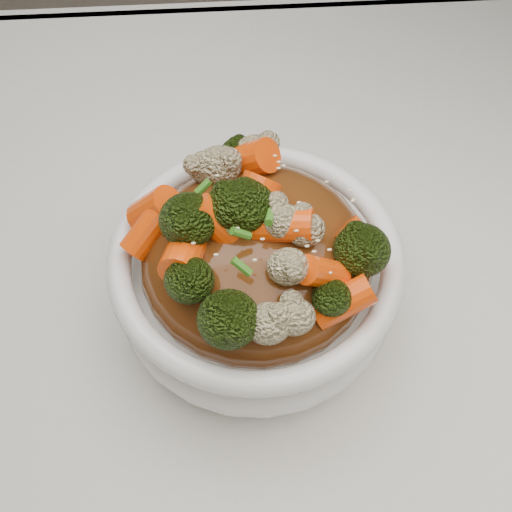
{
  "coord_description": "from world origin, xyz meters",
  "views": [
    {
      "loc": [
        -0.05,
        -0.26,
        1.18
      ],
      "look_at": [
        -0.03,
        -0.02,
        0.82
      ],
      "focal_mm": 42.0,
      "sensor_mm": 36.0,
      "label": 1
    }
  ],
  "objects_px": {
    "carrots": "(256,205)",
    "broccoli": "(256,206)",
    "dining_table": "(277,429)",
    "bowl": "(256,279)"
  },
  "relations": [
    {
      "from": "dining_table",
      "to": "carrots",
      "type": "bearing_deg",
      "value": -151.0
    },
    {
      "from": "bowl",
      "to": "broccoli",
      "type": "bearing_deg",
      "value": 0.0
    },
    {
      "from": "bowl",
      "to": "carrots",
      "type": "relative_size",
      "value": 1.26
    },
    {
      "from": "carrots",
      "to": "broccoli",
      "type": "bearing_deg",
      "value": 0.0
    },
    {
      "from": "broccoli",
      "to": "bowl",
      "type": "bearing_deg",
      "value": 0.0
    },
    {
      "from": "broccoli",
      "to": "carrots",
      "type": "bearing_deg",
      "value": 0.0
    },
    {
      "from": "carrots",
      "to": "broccoli",
      "type": "distance_m",
      "value": 0.0
    },
    {
      "from": "carrots",
      "to": "dining_table",
      "type": "bearing_deg",
      "value": 29.0
    },
    {
      "from": "broccoli",
      "to": "dining_table",
      "type": "bearing_deg",
      "value": 29.0
    },
    {
      "from": "dining_table",
      "to": "broccoli",
      "type": "height_order",
      "value": "broccoli"
    }
  ]
}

